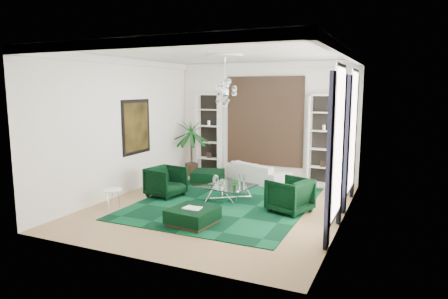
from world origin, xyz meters
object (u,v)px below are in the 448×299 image
at_px(coffee_table, 229,193).
at_px(side_table, 113,199).
at_px(armchair_left, 166,182).
at_px(palm, 191,140).
at_px(ottoman_side, 208,177).
at_px(ottoman_front, 193,217).
at_px(sofa, 258,172).
at_px(armchair_right, 290,195).

height_order(coffee_table, side_table, side_table).
relative_size(armchair_left, palm, 0.37).
distance_m(armchair_left, ottoman_side, 1.86).
bearing_deg(coffee_table, ottoman_front, -88.64).
height_order(sofa, palm, palm).
bearing_deg(sofa, armchair_left, 80.96).
relative_size(ottoman_side, palm, 0.38).
distance_m(armchair_right, side_table, 4.37).
bearing_deg(ottoman_front, coffee_table, 91.36).
bearing_deg(armchair_left, palm, 24.32).
xyz_separation_m(coffee_table, side_table, (-2.35, -1.85, 0.03)).
bearing_deg(sofa, coffee_table, 114.40).
relative_size(armchair_left, armchair_right, 0.99).
xyz_separation_m(sofa, coffee_table, (0.00, -2.30, -0.11)).
bearing_deg(ottoman_side, ottoman_front, -68.48).
distance_m(armchair_left, ottoman_front, 2.52).
bearing_deg(side_table, palm, 91.35).
bearing_deg(side_table, armchair_right, 20.10).
height_order(armchair_left, coffee_table, armchair_left).
bearing_deg(coffee_table, side_table, -141.79).
bearing_deg(coffee_table, armchair_right, -11.31).
relative_size(armchair_left, coffee_table, 0.78).
distance_m(sofa, armchair_left, 3.18).
distance_m(sofa, armchair_right, 3.18).
bearing_deg(side_table, ottoman_side, 73.14).
distance_m(coffee_table, ottoman_side, 1.98).
distance_m(sofa, side_table, 4.77).
height_order(sofa, coffee_table, sofa).
bearing_deg(ottoman_side, sofa, 32.20).
bearing_deg(ottoman_front, palm, 119.05).
distance_m(side_table, palm, 4.36).
bearing_deg(armchair_right, sofa, -126.21).
bearing_deg(armchair_right, side_table, -49.55).
bearing_deg(armchair_right, ottoman_side, -99.79).
distance_m(armchair_right, palm, 5.08).
relative_size(sofa, palm, 0.88).
xyz_separation_m(sofa, palm, (-2.45, 0.10, 0.91)).
bearing_deg(sofa, palm, 22.07).
xyz_separation_m(sofa, armchair_left, (-1.75, -2.65, 0.10)).
xyz_separation_m(armchair_left, coffee_table, (1.75, 0.35, -0.21)).
bearing_deg(sofa, ottoman_side, 56.60).
height_order(armchair_right, ottoman_side, armchair_right).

